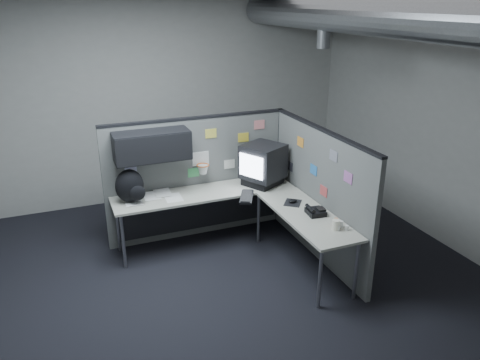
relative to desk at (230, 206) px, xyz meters
name	(u,v)px	position (x,y,z in m)	size (l,w,h in m)	color
room	(291,94)	(0.41, -0.70, 1.48)	(5.62, 5.62, 3.22)	black
partition_back	(186,167)	(-0.40, 0.53, 0.38)	(2.44, 0.42, 1.63)	#5D605D
partition_right	(318,193)	(0.95, -0.49, 0.21)	(0.07, 2.23, 1.63)	#5D605D
desk	(230,206)	(0.00, 0.00, 0.00)	(2.31, 2.11, 0.73)	#ACAB9B
monitor	(263,164)	(0.55, 0.26, 0.39)	(0.63, 0.63, 0.53)	black
keyboard	(247,197)	(0.18, -0.10, 0.13)	(0.32, 0.43, 0.04)	black
mouse	(293,202)	(0.63, -0.45, 0.13)	(0.29, 0.29, 0.05)	black
phone	(315,211)	(0.72, -0.82, 0.15)	(0.21, 0.23, 0.10)	black
bottles	(340,225)	(0.79, -1.21, 0.15)	(0.14, 0.17, 0.08)	silver
cup	(336,225)	(0.73, -1.23, 0.17)	(0.08, 0.08, 0.11)	white
papers	(155,197)	(-0.86, 0.34, 0.12)	(0.69, 0.49, 0.01)	white
backpack	(130,187)	(-1.15, 0.30, 0.32)	(0.38, 0.34, 0.41)	black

